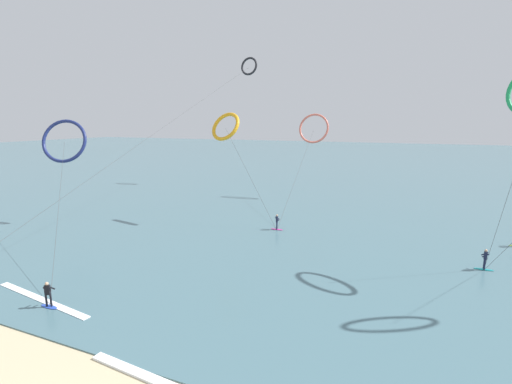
% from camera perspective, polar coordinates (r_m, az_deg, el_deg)
% --- Properties ---
extents(sea_water, '(400.00, 200.00, 0.08)m').
position_cam_1_polar(sea_water, '(113.18, 16.98, 4.66)').
color(sea_water, '#476B75').
rests_on(sea_water, ground).
extents(surfer_teal, '(1.40, 0.59, 1.70)m').
position_cam_1_polar(surfer_teal, '(34.36, 32.23, -9.11)').
color(surfer_teal, teal).
rests_on(surfer_teal, ground).
extents(surfer_magenta, '(1.40, 0.63, 1.70)m').
position_cam_1_polar(surfer_magenta, '(39.57, 3.30, -4.87)').
color(surfer_magenta, '#CC288E').
rests_on(surfer_magenta, ground).
extents(surfer_cobalt, '(1.40, 0.69, 1.70)m').
position_cam_1_polar(surfer_cobalt, '(27.17, -29.79, -13.99)').
color(surfer_cobalt, '#2647B7').
rests_on(surfer_cobalt, ground).
extents(kite_coral, '(4.61, 19.71, 12.85)m').
position_cam_1_polar(kite_coral, '(56.45, 9.05, 9.80)').
color(kite_coral, '#EA7260').
rests_on(kite_coral, ground).
extents(kite_charcoal, '(4.40, 50.59, 23.24)m').
position_cam_1_polar(kite_charcoal, '(70.13, -1.16, 19.07)').
color(kite_charcoal, black).
rests_on(kite_charcoal, ground).
extents(kite_navy, '(18.89, 17.52, 11.92)m').
position_cam_1_polar(kite_navy, '(47.23, -27.86, 7.07)').
color(kite_navy, navy).
rests_on(kite_navy, ground).
extents(kite_amber, '(8.90, 3.03, 12.73)m').
position_cam_1_polar(kite_amber, '(42.15, -4.79, 10.18)').
color(kite_amber, orange).
rests_on(kite_amber, ground).
extents(wave_crest_mid, '(9.50, 1.69, 0.12)m').
position_cam_1_polar(wave_crest_mid, '(28.76, -30.61, -14.36)').
color(wave_crest_mid, white).
rests_on(wave_crest_mid, ground).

